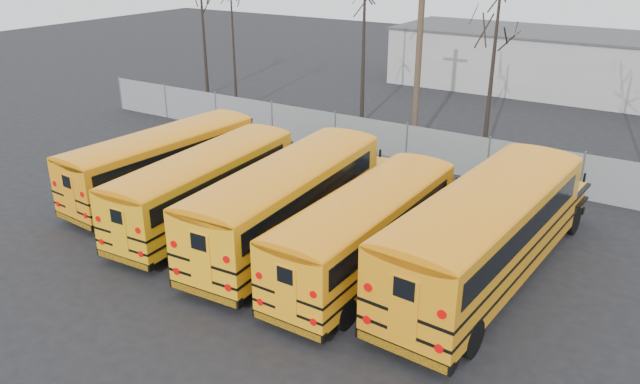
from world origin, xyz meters
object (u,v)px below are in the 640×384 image
Objects in this scene: bus_a at (166,157)px; bus_c at (291,195)px; bus_e at (489,226)px; bus_d at (370,224)px; utility_pole_left at (419,48)px; bus_b at (208,180)px.

bus_c is (7.03, -0.90, 0.16)m from bus_a.
bus_a is 0.92× the size of bus_c.
bus_a is 0.86× the size of bus_e.
bus_d is 1.04× the size of utility_pole_left.
bus_e is at bearing 4.81° from bus_a.
bus_e reaches higher than bus_a.
bus_c reaches higher than bus_b.
bus_c is (3.68, 0.21, 0.16)m from bus_b.
bus_a is 13.85m from bus_e.
bus_a is at bearing 158.91° from bus_b.
bus_b is at bearing -179.60° from bus_c.
bus_b is 0.92× the size of bus_c.
bus_b is 3.69m from bus_c.
bus_b reaches higher than bus_a.
bus_c is 3.36m from bus_d.
utility_pole_left is (-7.67, 11.60, 3.18)m from bus_e.
bus_c is 6.88m from bus_e.
utility_pole_left is (2.83, 12.71, 3.46)m from bus_b.
bus_a is 1.04× the size of utility_pole_left.
bus_d is at bearing -72.29° from utility_pole_left.
utility_pole_left reaches higher than bus_e.
bus_e reaches higher than bus_d.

